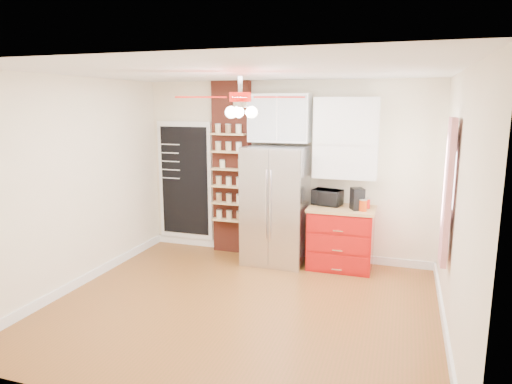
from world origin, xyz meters
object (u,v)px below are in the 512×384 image
(red_cabinet, at_px, (341,238))
(canister_left, at_px, (363,206))
(toaster_oven, at_px, (327,197))
(ceiling_fan, at_px, (240,98))
(coffee_maker, at_px, (357,199))
(pantry_jar_oats, at_px, (222,164))
(fridge, at_px, (276,205))

(red_cabinet, height_order, canister_left, canister_left)
(toaster_oven, bearing_deg, red_cabinet, -12.44)
(ceiling_fan, bearing_deg, coffee_maker, 54.97)
(ceiling_fan, relative_size, pantry_jar_oats, 11.77)
(fridge, relative_size, red_cabinet, 1.86)
(fridge, xyz_separation_m, pantry_jar_oats, (-0.91, 0.17, 0.56))
(coffee_maker, relative_size, pantry_jar_oats, 2.57)
(red_cabinet, bearing_deg, ceiling_fan, -118.71)
(red_cabinet, xyz_separation_m, canister_left, (0.30, -0.12, 0.53))
(canister_left, bearing_deg, ceiling_fan, -128.09)
(toaster_oven, bearing_deg, canister_left, -11.52)
(fridge, height_order, red_cabinet, fridge)
(red_cabinet, height_order, ceiling_fan, ceiling_fan)
(canister_left, bearing_deg, pantry_jar_oats, 173.54)
(toaster_oven, relative_size, canister_left, 2.67)
(fridge, distance_m, canister_left, 1.28)
(fridge, relative_size, pantry_jar_oats, 14.72)
(fridge, xyz_separation_m, ceiling_fan, (0.05, -1.63, 1.55))
(canister_left, height_order, pantry_jar_oats, pantry_jar_oats)
(coffee_maker, height_order, pantry_jar_oats, pantry_jar_oats)
(toaster_oven, height_order, pantry_jar_oats, pantry_jar_oats)
(ceiling_fan, bearing_deg, canister_left, 51.91)
(pantry_jar_oats, bearing_deg, toaster_oven, -0.77)
(coffee_maker, xyz_separation_m, canister_left, (0.08, -0.06, -0.08))
(fridge, xyz_separation_m, canister_left, (1.27, -0.07, 0.10))
(fridge, relative_size, canister_left, 11.32)
(red_cabinet, height_order, coffee_maker, coffee_maker)
(red_cabinet, bearing_deg, toaster_oven, 156.09)
(coffee_maker, bearing_deg, toaster_oven, 135.56)
(coffee_maker, distance_m, pantry_jar_oats, 2.14)
(red_cabinet, distance_m, pantry_jar_oats, 2.13)
(coffee_maker, relative_size, canister_left, 1.98)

